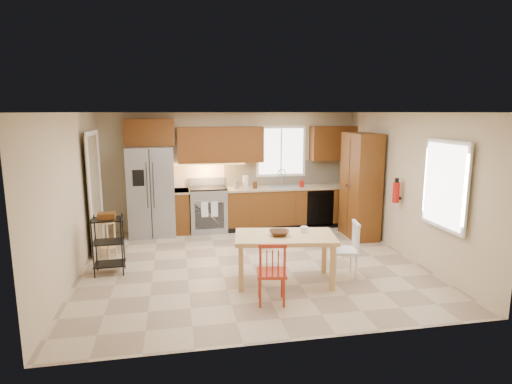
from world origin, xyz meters
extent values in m
plane|color=tan|center=(0.00, 0.00, 0.00)|extent=(5.50, 5.50, 0.00)
cube|color=silver|center=(0.00, 0.00, 2.50)|extent=(5.50, 5.00, 0.02)
cube|color=#CCB793|center=(0.00, 2.50, 1.25)|extent=(5.50, 0.02, 2.50)
cube|color=#CCB793|center=(0.00, -2.50, 1.25)|extent=(5.50, 0.02, 2.50)
cube|color=#CCB793|center=(-2.75, 0.00, 1.25)|extent=(0.02, 5.00, 2.50)
cube|color=#CCB793|center=(2.75, 0.00, 1.25)|extent=(0.02, 5.00, 2.50)
cube|color=gray|center=(-1.70, 2.12, 0.91)|extent=(0.92, 0.75, 1.82)
cube|color=gray|center=(-0.55, 2.19, 0.46)|extent=(0.76, 0.63, 0.92)
cube|color=#5F3611|center=(-1.10, 2.20, 0.45)|extent=(0.30, 0.60, 0.90)
cube|color=#5F3611|center=(1.29, 2.20, 0.45)|extent=(2.92, 0.60, 0.90)
cube|color=black|center=(1.85, 1.91, 0.45)|extent=(0.60, 0.02, 0.78)
cube|color=beige|center=(1.29, 2.48, 1.18)|extent=(2.92, 0.03, 0.55)
cube|color=#5B300F|center=(-1.70, 2.33, 2.10)|extent=(1.00, 0.35, 0.55)
cube|color=#5B300F|center=(-0.25, 2.33, 1.83)|extent=(1.80, 0.35, 0.75)
cube|color=#5B300F|center=(2.25, 2.33, 1.83)|extent=(1.00, 0.35, 0.75)
cube|color=white|center=(1.10, 2.48, 1.65)|extent=(1.12, 0.04, 1.12)
cube|color=gray|center=(1.10, 2.20, 0.86)|extent=(0.62, 0.46, 0.16)
cube|color=#FFBF66|center=(-0.55, 2.30, 1.43)|extent=(1.60, 0.30, 0.01)
imported|color=#AB140B|center=(1.48, 2.10, 1.00)|extent=(0.09, 0.09, 0.19)
cylinder|color=silver|center=(0.25, 2.15, 1.04)|extent=(0.12, 0.12, 0.28)
cylinder|color=gray|center=(0.05, 2.15, 0.99)|extent=(0.11, 0.11, 0.18)
cylinder|color=#4F2915|center=(0.45, 2.12, 0.97)|extent=(0.10, 0.10, 0.14)
cube|color=#5F3611|center=(2.43, 1.20, 1.05)|extent=(0.50, 0.95, 2.10)
cylinder|color=#AB140B|center=(2.63, 0.15, 1.10)|extent=(0.12, 0.12, 0.36)
cube|color=white|center=(2.68, -1.15, 1.45)|extent=(0.04, 1.02, 1.32)
cube|color=#8C7A59|center=(-2.67, 1.30, 1.05)|extent=(0.04, 0.95, 2.10)
imported|color=#4F2915|center=(0.25, -0.83, 0.72)|extent=(0.34, 0.34, 0.07)
cylinder|color=silver|center=(0.67, -0.74, 0.75)|extent=(0.11, 0.11, 0.12)
camera|label=1|loc=(-1.20, -6.70, 2.51)|focal=30.00mm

